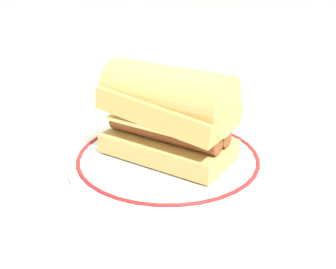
{
  "coord_description": "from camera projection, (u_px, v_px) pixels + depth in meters",
  "views": [
    {
      "loc": [
        0.16,
        -0.47,
        0.27
      ],
      "look_at": [
        0.01,
        0.02,
        0.04
      ],
      "focal_mm": 44.27,
      "sensor_mm": 36.0,
      "label": 1
    }
  ],
  "objects": [
    {
      "name": "ground_plane",
      "position": [
        156.0,
        169.0,
        0.56
      ],
      "size": [
        1.5,
        1.5,
        0.0
      ],
      "primitive_type": "plane",
      "color": "white"
    },
    {
      "name": "plate",
      "position": [
        168.0,
        159.0,
        0.58
      ],
      "size": [
        0.27,
        0.27,
        0.01
      ],
      "color": "white",
      "rests_on": "ground_plane"
    },
    {
      "name": "sausage_sandwich",
      "position": [
        168.0,
        111.0,
        0.55
      ],
      "size": [
        0.19,
        0.14,
        0.12
      ],
      "rotation": [
        0.0,
        0.0,
        -0.28
      ],
      "color": "tan",
      "rests_on": "plate"
    },
    {
      "name": "drinking_glass",
      "position": [
        153.0,
        87.0,
        0.75
      ],
      "size": [
        0.06,
        0.06,
        0.11
      ],
      "color": "silver",
      "rests_on": "ground_plane"
    }
  ]
}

